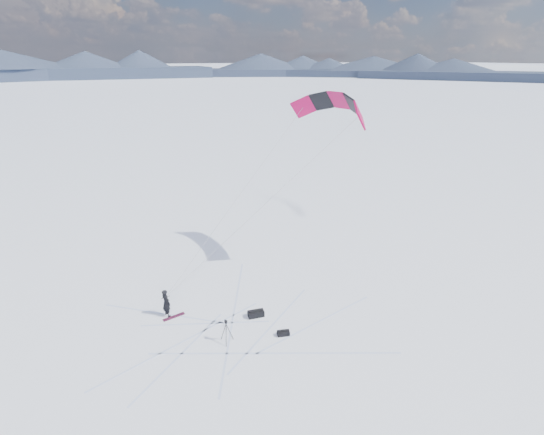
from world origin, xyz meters
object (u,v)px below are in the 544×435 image
snowboard (174,317)px  gear_bag_b (283,333)px  tripod (226,328)px  gear_bag_a (256,314)px  snowkiter (168,315)px

snowboard → gear_bag_b: gear_bag_b is taller
snowboard → tripod: 4.21m
gear_bag_a → gear_bag_b: bearing=-63.7°
snowboard → gear_bag_a: size_ratio=1.31×
gear_bag_b → gear_bag_a: bearing=123.6°
tripod → gear_bag_a: bearing=26.0°
tripod → gear_bag_b: bearing=-20.3°
snowboard → snowkiter: bearing=123.4°
gear_bag_a → tripod: bearing=-140.4°
gear_bag_a → snowkiter: bearing=162.4°
snowkiter → gear_bag_a: size_ratio=1.76×
snowkiter → tripod: tripod is taller
tripod → gear_bag_a: (2.36, 1.45, -0.72)m
snowkiter → gear_bag_a: (4.89, -2.35, 0.19)m
snowkiter → gear_bag_a: 5.43m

